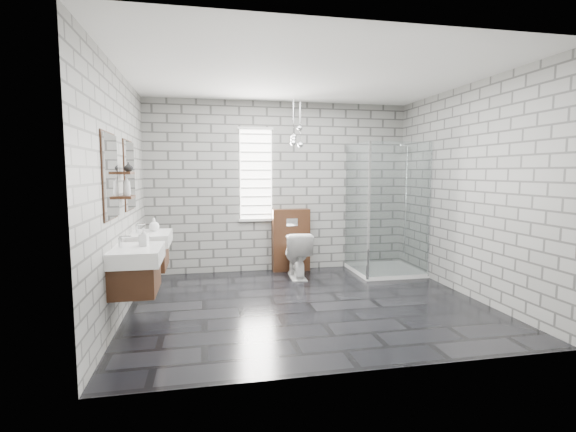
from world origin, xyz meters
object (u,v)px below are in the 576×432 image
object	(u,v)px
cistern_panel	(291,240)
toilet	(297,254)
vanity_right	(147,240)
vanity_left	(133,257)
shower_enclosure	(383,242)

from	to	relation	value
cistern_panel	toilet	distance (m)	0.47
vanity_right	toilet	distance (m)	2.23
cistern_panel	toilet	bearing A→B (deg)	-90.00
vanity_left	toilet	bearing A→B (deg)	41.27
vanity_left	vanity_right	xyz separation A→B (m)	(0.00, 1.05, 0.00)
shower_enclosure	toilet	size ratio (longest dim) A/B	2.91
vanity_left	vanity_right	size ratio (longest dim) A/B	1.00
cistern_panel	shower_enclosure	xyz separation A→B (m)	(1.35, -0.52, 0.00)
vanity_right	cistern_panel	bearing A→B (deg)	30.30
vanity_right	shower_enclosure	world-z (taller)	shower_enclosure
vanity_right	shower_enclosure	xyz separation A→B (m)	(3.41, 0.68, -0.25)
shower_enclosure	toilet	world-z (taller)	shower_enclosure
vanity_right	toilet	xyz separation A→B (m)	(2.05, 0.75, -0.41)
cistern_panel	toilet	world-z (taller)	cistern_panel
vanity_left	toilet	xyz separation A→B (m)	(2.05, 1.80, -0.41)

